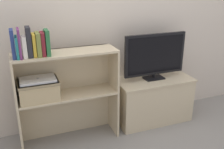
{
  "coord_description": "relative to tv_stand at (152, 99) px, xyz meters",
  "views": [
    {
      "loc": [
        -0.89,
        -2.16,
        1.58
      ],
      "look_at": [
        0.0,
        0.15,
        0.65
      ],
      "focal_mm": 42.0,
      "sensor_mm": 36.0,
      "label": 1
    }
  ],
  "objects": [
    {
      "name": "ground_plane",
      "position": [
        -0.52,
        -0.21,
        -0.26
      ],
      "size": [
        16.0,
        16.0,
        0.0
      ],
      "primitive_type": "plane",
      "color": "gray"
    },
    {
      "name": "wall_back",
      "position": [
        -0.52,
        0.24,
        0.94
      ],
      "size": [
        10.0,
        0.05,
        2.4
      ],
      "color": "beige",
      "rests_on": "ground_plane"
    },
    {
      "name": "tv_stand",
      "position": [
        0.0,
        0.0,
        0.0
      ],
      "size": [
        0.86,
        0.44,
        0.51
      ],
      "color": "#CCB793",
      "rests_on": "ground_plane"
    },
    {
      "name": "tv",
      "position": [
        0.0,
        -0.0,
        0.52
      ],
      "size": [
        0.71,
        0.14,
        0.51
      ],
      "color": "black",
      "rests_on": "tv_stand"
    },
    {
      "name": "bookshelf_lower_tier",
      "position": [
        -0.98,
        0.0,
        0.06
      ],
      "size": [
        0.97,
        0.3,
        0.51
      ],
      "color": "#CCB793",
      "rests_on": "ground_plane"
    },
    {
      "name": "bookshelf_upper_tier",
      "position": [
        -0.98,
        -0.0,
        0.53
      ],
      "size": [
        0.97,
        0.3,
        0.42
      ],
      "color": "#CCB793",
      "rests_on": "bookshelf_lower_tier"
    },
    {
      "name": "book_navy",
      "position": [
        -1.42,
        -0.1,
        0.8
      ],
      "size": [
        0.03,
        0.12,
        0.24
      ],
      "color": "navy",
      "rests_on": "bookshelf_upper_tier"
    },
    {
      "name": "book_teal",
      "position": [
        -1.39,
        -0.1,
        0.77
      ],
      "size": [
        0.02,
        0.16,
        0.18
      ],
      "color": "#1E7075",
      "rests_on": "bookshelf_upper_tier"
    },
    {
      "name": "book_plum",
      "position": [
        -1.37,
        -0.1,
        0.8
      ],
      "size": [
        0.02,
        0.16,
        0.25
      ],
      "color": "#6B2D66",
      "rests_on": "bookshelf_upper_tier"
    },
    {
      "name": "book_ivory",
      "position": [
        -1.33,
        -0.1,
        0.77
      ],
      "size": [
        0.04,
        0.13,
        0.18
      ],
      "color": "silver",
      "rests_on": "bookshelf_upper_tier"
    },
    {
      "name": "book_charcoal",
      "position": [
        -1.29,
        -0.1,
        0.81
      ],
      "size": [
        0.04,
        0.13,
        0.26
      ],
      "color": "#232328",
      "rests_on": "bookshelf_upper_tier"
    },
    {
      "name": "book_mustard",
      "position": [
        -1.25,
        -0.1,
        0.78
      ],
      "size": [
        0.03,
        0.13,
        0.2
      ],
      "color": "gold",
      "rests_on": "bookshelf_upper_tier"
    },
    {
      "name": "book_olive",
      "position": [
        -1.22,
        -0.1,
        0.78
      ],
      "size": [
        0.04,
        0.15,
        0.2
      ],
      "color": "olive",
      "rests_on": "bookshelf_upper_tier"
    },
    {
      "name": "book_maroon",
      "position": [
        -1.18,
        -0.1,
        0.78
      ],
      "size": [
        0.03,
        0.12,
        0.2
      ],
      "color": "maroon",
      "rests_on": "bookshelf_upper_tier"
    },
    {
      "name": "book_forest",
      "position": [
        -1.14,
        -0.1,
        0.79
      ],
      "size": [
        0.03,
        0.14,
        0.22
      ],
      "color": "#286638",
      "rests_on": "bookshelf_upper_tier"
    },
    {
      "name": "storage_basket_left",
      "position": [
        -1.25,
        -0.08,
        0.36
      ],
      "size": [
        0.36,
        0.27,
        0.18
      ],
      "color": "tan",
      "rests_on": "bookshelf_lower_tier"
    },
    {
      "name": "laptop",
      "position": [
        -1.25,
        -0.08,
        0.45
      ],
      "size": [
        0.32,
        0.21,
        0.02
      ],
      "color": "white",
      "rests_on": "storage_basket_left"
    }
  ]
}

